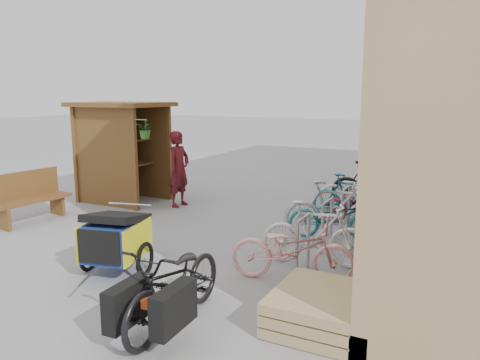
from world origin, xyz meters
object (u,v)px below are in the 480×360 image
at_px(pallet_stack, 319,308).
at_px(bench, 28,196).
at_px(child_trailer, 116,237).
at_px(bike_4, 360,206).
at_px(bike_1, 316,234).
at_px(person_kiosk, 179,169).
at_px(kiosk, 119,138).
at_px(bike_3, 333,210).
at_px(shopping_carts, 415,169).
at_px(cargo_bike, 175,285).
at_px(bike_0, 292,250).
at_px(bike_5, 351,199).
at_px(bike_7, 372,185).
at_px(bike_2, 334,217).
at_px(bike_6, 360,191).

distance_m(pallet_stack, bench, 6.86).
distance_m(child_trailer, bike_4, 4.92).
distance_m(bench, bike_1, 6.05).
bearing_deg(person_kiosk, child_trailer, -155.03).
relative_size(kiosk, bike_3, 1.40).
bearing_deg(kiosk, child_trailer, -49.72).
bearing_deg(child_trailer, bike_4, 44.73).
relative_size(shopping_carts, person_kiosk, 1.35).
height_order(child_trailer, person_kiosk, person_kiosk).
bearing_deg(child_trailer, cargo_bike, -42.27).
bearing_deg(pallet_stack, bench, 167.20).
height_order(bike_0, bike_4, bike_0).
bearing_deg(pallet_stack, bike_0, 124.60).
height_order(bench, bike_3, bike_3).
distance_m(bench, bike_4, 6.76).
relative_size(cargo_bike, bike_5, 1.16).
bearing_deg(bike_1, shopping_carts, -16.08).
bearing_deg(bike_7, person_kiosk, 109.74).
bearing_deg(bike_1, bike_7, -10.53).
relative_size(bike_1, bike_2, 1.04).
distance_m(bench, shopping_carts, 9.49).
distance_m(child_trailer, bike_5, 4.90).
distance_m(shopping_carts, bike_2, 5.13).
bearing_deg(bike_2, bike_4, -22.97).
bearing_deg(cargo_bike, bike_7, 80.31).
distance_m(child_trailer, bike_7, 6.17).
height_order(bench, bike_0, bench).
distance_m(bike_1, bike_6, 3.63).
relative_size(bike_5, bike_6, 0.93).
height_order(cargo_bike, bike_3, bike_3).
bearing_deg(bike_7, shopping_carts, -18.13).
distance_m(cargo_bike, bike_1, 2.68).
xyz_separation_m(shopping_carts, person_kiosk, (-4.69, -4.19, 0.26)).
relative_size(bench, shopping_carts, 0.71).
xyz_separation_m(bike_2, bike_4, (0.19, 1.18, -0.03)).
relative_size(pallet_stack, person_kiosk, 0.68).
bearing_deg(cargo_bike, person_kiosk, 121.33).
bearing_deg(bike_7, bike_2, 173.93).
relative_size(bench, bike_5, 1.01).
bearing_deg(bike_5, bike_1, -172.46).
height_order(bike_2, bike_4, bike_2).
height_order(child_trailer, bike_7, bike_7).
bearing_deg(kiosk, bike_3, -6.43).
bearing_deg(bike_0, bike_5, -13.37).
height_order(person_kiosk, bike_3, person_kiosk).
height_order(bike_4, bike_5, bike_5).
distance_m(cargo_bike, bike_0, 1.97).
xyz_separation_m(kiosk, bike_0, (5.53, -2.79, -1.09)).
bearing_deg(bike_5, bench, 121.31).
bearing_deg(bike_2, bike_7, -16.20).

